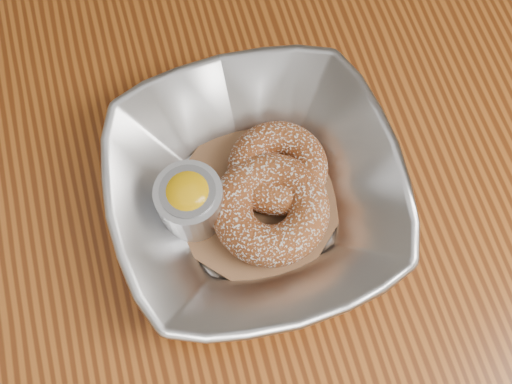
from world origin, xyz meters
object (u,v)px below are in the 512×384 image
object	(u,v)px
table	(175,274)
donut_back	(278,168)
serving_bowl	(256,192)
donut_front	(270,209)
ramekin	(190,201)

from	to	relation	value
table	donut_back	bearing A→B (deg)	17.09
serving_bowl	donut_back	xyz separation A→B (m)	(0.02, 0.02, -0.00)
table	donut_front	distance (m)	0.16
serving_bowl	donut_back	distance (m)	0.03
donut_back	ramekin	size ratio (longest dim) A/B	1.53
serving_bowl	donut_front	bearing A→B (deg)	-65.26
donut_back	ramekin	distance (m)	0.08
donut_front	ramekin	distance (m)	0.07
donut_back	donut_front	bearing A→B (deg)	-115.34
table	donut_back	xyz separation A→B (m)	(0.12, 0.04, 0.12)
table	donut_front	bearing A→B (deg)	0.03
serving_bowl	ramekin	distance (m)	0.06
table	ramekin	distance (m)	0.14
donut_back	serving_bowl	bearing A→B (deg)	-143.37
table	ramekin	xyz separation A→B (m)	(0.04, 0.02, 0.14)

